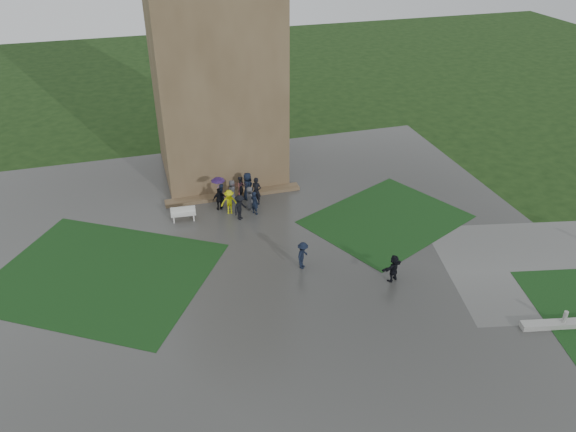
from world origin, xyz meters
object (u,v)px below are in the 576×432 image
object	(u,v)px
bench	(183,214)
pedestrian_mid	(303,255)
tower	(213,44)
pedestrian_near	(394,268)

from	to	relation	value
bench	pedestrian_mid	bearing A→B (deg)	-46.49
tower	pedestrian_mid	size ratio (longest dim) A/B	11.40
tower	pedestrian_near	bearing A→B (deg)	-68.68
bench	pedestrian_near	xyz separation A→B (m)	(9.72, -9.21, 0.31)
tower	bench	world-z (taller)	tower
tower	pedestrian_near	distance (m)	18.82
pedestrian_near	bench	bearing A→B (deg)	-67.27
tower	bench	distance (m)	11.34
bench	pedestrian_mid	xyz separation A→B (m)	(5.54, -6.82, 0.34)
tower	pedestrian_near	xyz separation A→B (m)	(6.16, -15.77, -8.22)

